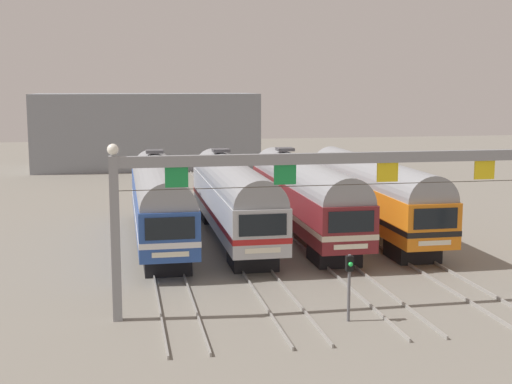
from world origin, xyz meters
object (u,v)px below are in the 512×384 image
commuter_train_blue (159,198)px  commuter_train_orange (372,192)px  catenary_gantry (337,185)px  commuter_train_maroon (304,194)px  commuter_train_stainless (233,196)px  yard_signal_mast (349,275)px

commuter_train_blue → commuter_train_orange: size_ratio=1.00×
commuter_train_orange → catenary_gantry: catenary_gantry is taller
commuter_train_maroon → catenary_gantry: bearing=-99.1°
catenary_gantry → commuter_train_maroon: bearing=80.9°
commuter_train_stainless → catenary_gantry: bearing=-80.9°
commuter_train_maroon → yard_signal_mast: bearing=-98.0°
commuter_train_blue → commuter_train_maroon: size_ratio=1.00×
catenary_gantry → commuter_train_stainless: bearing=99.1°
commuter_train_orange → commuter_train_stainless: bearing=180.0°
commuter_train_blue → commuter_train_orange: bearing=-0.0°
commuter_train_orange → yard_signal_mast: (-6.49, -15.32, -0.81)m
commuter_train_blue → commuter_train_orange: (12.98, -0.00, -0.00)m
commuter_train_blue → commuter_train_stainless: size_ratio=1.00×
commuter_train_stainless → yard_signal_mast: (2.16, -15.32, -0.81)m
commuter_train_stainless → yard_signal_mast: bearing=-82.0°
catenary_gantry → commuter_train_orange: bearing=64.3°
commuter_train_maroon → yard_signal_mast: (-2.16, -15.32, -0.81)m
catenary_gantry → yard_signal_mast: bearing=-90.0°
commuter_train_maroon → catenary_gantry: (-2.16, -13.50, 2.45)m
catenary_gantry → yard_signal_mast: catenary_gantry is taller
commuter_train_stainless → yard_signal_mast: 15.49m
commuter_train_blue → commuter_train_stainless: (4.33, 0.00, 0.00)m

